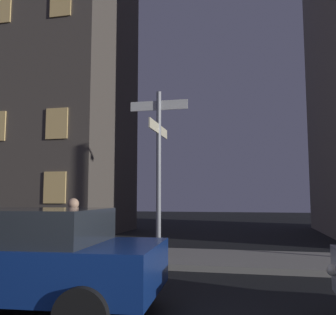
% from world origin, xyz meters
% --- Properties ---
extents(sidewalk_kerb, '(40.00, 2.71, 0.14)m').
position_xyz_m(sidewalk_kerb, '(0.00, 6.77, 0.07)').
color(sidewalk_kerb, gray).
rests_on(sidewalk_kerb, ground_plane).
extents(signpost, '(1.48, 1.80, 4.15)m').
position_xyz_m(signpost, '(-0.75, 6.07, 2.61)').
color(signpost, gray).
rests_on(signpost, sidewalk_kerb).
extents(car_far_oncoming, '(4.27, 2.27, 1.46)m').
position_xyz_m(car_far_oncoming, '(-1.72, 1.85, 0.78)').
color(car_far_oncoming, navy).
rests_on(car_far_oncoming, ground_plane).
extents(cyclist, '(1.82, 0.35, 1.61)m').
position_xyz_m(cyclist, '(-1.97, 3.85, 0.75)').
color(cyclist, black).
rests_on(cyclist, ground_plane).
extents(building_left_block, '(10.75, 6.19, 15.28)m').
position_xyz_m(building_left_block, '(-9.80, 13.12, 7.64)').
color(building_left_block, '#4C443D').
rests_on(building_left_block, ground_plane).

